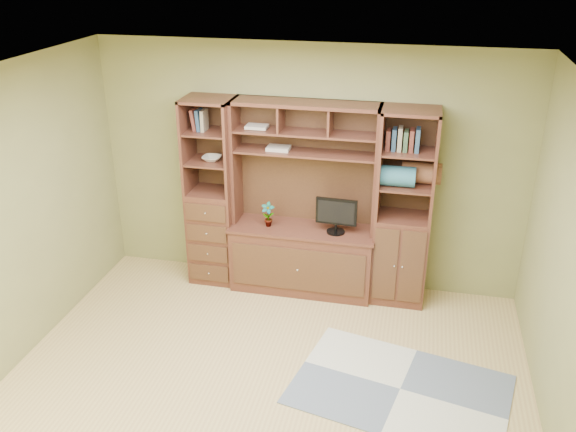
% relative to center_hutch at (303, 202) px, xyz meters
% --- Properties ---
extents(room, '(4.60, 4.10, 2.64)m').
position_rel_center_hutch_xyz_m(room, '(0.01, -1.73, 0.28)').
color(room, tan).
rests_on(room, ground).
extents(center_hutch, '(1.54, 0.53, 2.05)m').
position_rel_center_hutch_xyz_m(center_hutch, '(0.00, 0.00, 0.00)').
color(center_hutch, '#4F281B').
rests_on(center_hutch, ground).
extents(left_tower, '(0.50, 0.45, 2.05)m').
position_rel_center_hutch_xyz_m(left_tower, '(-1.00, 0.04, 0.00)').
color(left_tower, '#4F281B').
rests_on(left_tower, ground).
extents(right_tower, '(0.55, 0.45, 2.05)m').
position_rel_center_hutch_xyz_m(right_tower, '(1.02, 0.04, 0.00)').
color(right_tower, '#4F281B').
rests_on(right_tower, ground).
extents(rug, '(1.97, 1.52, 0.01)m').
position_rel_center_hutch_xyz_m(rug, '(1.15, -1.46, -1.02)').
color(rug, '#929697').
rests_on(rug, ground).
extents(monitor, '(0.43, 0.21, 0.52)m').
position_rel_center_hutch_xyz_m(monitor, '(0.36, -0.03, -0.03)').
color(monitor, black).
rests_on(monitor, center_hutch).
extents(orchid, '(0.14, 0.09, 0.27)m').
position_rel_center_hutch_xyz_m(orchid, '(-0.37, -0.03, -0.16)').
color(orchid, '#A26136').
rests_on(orchid, center_hutch).
extents(magazines, '(0.23, 0.17, 0.04)m').
position_rel_center_hutch_xyz_m(magazines, '(-0.28, 0.09, 0.53)').
color(magazines, '#B0A496').
rests_on(magazines, center_hutch).
extents(bowl, '(0.20, 0.20, 0.05)m').
position_rel_center_hutch_xyz_m(bowl, '(-0.98, 0.04, 0.39)').
color(bowl, beige).
rests_on(bowl, left_tower).
extents(blanket_teal, '(0.35, 0.20, 0.20)m').
position_rel_center_hutch_xyz_m(blanket_teal, '(0.94, -0.01, 0.37)').
color(blanket_teal, '#2B6172').
rests_on(blanket_teal, right_tower).
extents(blanket_red, '(0.38, 0.21, 0.21)m').
position_rel_center_hutch_xyz_m(blanket_red, '(1.17, 0.12, 0.37)').
color(blanket_red, brown).
rests_on(blanket_red, right_tower).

